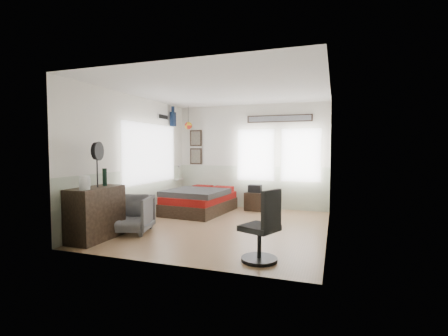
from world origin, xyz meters
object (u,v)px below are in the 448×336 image
(dresser, at_px, (96,213))
(nightstand, at_px, (255,201))
(armchair, at_px, (130,214))
(task_chair, at_px, (263,233))
(bed, at_px, (199,201))

(dresser, xyz_separation_m, nightstand, (1.95, 3.46, -0.22))
(dresser, distance_m, armchair, 0.65)
(task_chair, bearing_deg, armchair, -173.02)
(dresser, relative_size, armchair, 1.32)
(nightstand, bearing_deg, armchair, -112.54)
(bed, xyz_separation_m, nightstand, (1.21, 0.72, -0.05))
(nightstand, height_order, task_chair, task_chair)
(dresser, height_order, nightstand, dresser)
(armchair, relative_size, task_chair, 0.75)
(bed, relative_size, nightstand, 4.19)
(bed, xyz_separation_m, task_chair, (2.20, -2.92, 0.13))
(bed, height_order, dresser, dresser)
(nightstand, relative_size, task_chair, 0.45)
(bed, distance_m, nightstand, 1.41)
(bed, relative_size, task_chair, 1.91)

